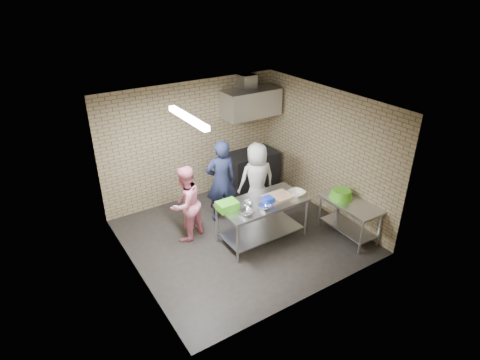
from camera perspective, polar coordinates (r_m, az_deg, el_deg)
name	(u,v)px	position (r m, az deg, el deg)	size (l,w,h in m)	color
floor	(241,236)	(8.06, 0.17, -8.03)	(4.20, 4.20, 0.00)	black
ceiling	(241,104)	(6.87, 0.20, 10.73)	(4.20, 4.20, 0.00)	black
back_wall	(192,142)	(8.97, -6.79, 5.40)	(4.20, 0.06, 2.70)	#9C8761
front_wall	(315,227)	(6.01, 10.65, -6.59)	(4.20, 0.06, 2.70)	#9C8761
left_wall	(130,208)	(6.61, -15.35, -3.81)	(0.06, 4.00, 2.70)	#9C8761
right_wall	(325,152)	(8.58, 12.08, 3.96)	(0.06, 4.00, 2.70)	#9C8761
prep_table	(262,220)	(7.78, 3.14, -5.77)	(1.69, 0.84, 0.84)	#BABCC2
side_counter	(349,219)	(8.17, 15.20, -5.41)	(0.60, 1.20, 0.75)	silver
stove	(251,170)	(9.67, 1.60, 1.42)	(1.20, 0.70, 0.90)	black
range_hood	(251,103)	(9.12, 1.56, 10.92)	(1.30, 0.60, 0.60)	silver
hood_duct	(247,81)	(9.12, 1.05, 13.86)	(0.35, 0.30, 0.30)	#A5A8AD
wall_shelf	(257,107)	(9.48, 2.42, 10.41)	(0.80, 0.20, 0.04)	#3F2B19
fluorescent_fixture	(188,118)	(6.43, -7.40, 8.77)	(0.10, 1.25, 0.08)	white
green_crate	(227,206)	(7.27, -1.81, -3.67)	(0.37, 0.28, 0.15)	green
blue_tub	(268,200)	(7.48, 3.99, -2.90)	(0.19, 0.19, 0.12)	#1B36CE
cutting_board	(278,196)	(7.72, 5.43, -2.34)	(0.51, 0.39, 0.03)	tan
mixing_bowl_a	(246,212)	(7.15, 0.89, -4.63)	(0.26, 0.26, 0.06)	silver
mixing_bowl_b	(248,203)	(7.43, 1.12, -3.34)	(0.20, 0.20, 0.06)	silver
mixing_bowl_c	(265,207)	(7.34, 3.59, -3.82)	(0.24, 0.24, 0.06)	silver
ceramic_bowl	(296,193)	(7.82, 8.05, -1.88)	(0.32, 0.32, 0.08)	beige
green_basin	(341,194)	(8.07, 14.22, -1.92)	(0.46, 0.46, 0.17)	#59C626
bottle_red	(248,104)	(9.31, 1.14, 10.83)	(0.07, 0.07, 0.18)	#B22619
bottle_green	(262,102)	(9.54, 3.18, 11.09)	(0.06, 0.06, 0.15)	green
man_navy	(221,181)	(8.18, -2.71, -0.18)	(0.65, 0.43, 1.78)	#141833
woman_pink	(185,204)	(7.70, -7.78, -3.36)	(0.74, 0.58, 1.53)	pink
woman_white	(257,180)	(8.42, 2.40, 0.05)	(0.79, 0.52, 1.62)	silver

